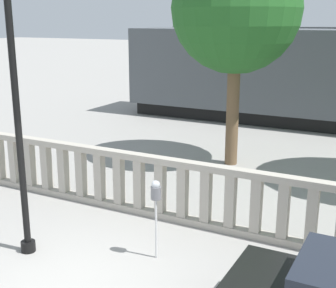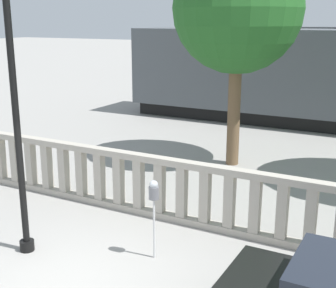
# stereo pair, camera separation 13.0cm
# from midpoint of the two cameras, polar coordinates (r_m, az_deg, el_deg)

# --- Properties ---
(balustrade) EXTENTS (17.97, 0.24, 1.38)m
(balustrade) POSITION_cam_midpoint_polar(r_m,az_deg,el_deg) (10.12, -1.30, -5.36)
(balustrade) COLOR #ADA599
(balustrade) RESTS_ON ground
(lamppost) EXTENTS (0.29, 0.29, 6.01)m
(lamppost) POSITION_cam_midpoint_polar(r_m,az_deg,el_deg) (8.44, -18.68, 7.57)
(lamppost) COLOR black
(lamppost) RESTS_ON ground
(parking_meter) EXTENTS (0.18, 0.18, 1.48)m
(parking_meter) POSITION_cam_midpoint_polar(r_m,az_deg,el_deg) (8.27, -1.95, -6.31)
(parking_meter) COLOR silver
(parking_meter) RESTS_ON ground
(train_far) EXTENTS (24.30, 2.95, 4.27)m
(train_far) POSITION_cam_midpoint_polar(r_m,az_deg,el_deg) (36.78, 19.28, 10.61)
(train_far) COLOR black
(train_far) RESTS_ON ground
(tree_left) EXTENTS (3.62, 3.62, 6.31)m
(tree_left) POSITION_cam_midpoint_polar(r_m,az_deg,el_deg) (13.56, 8.04, 15.98)
(tree_left) COLOR brown
(tree_left) RESTS_ON ground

